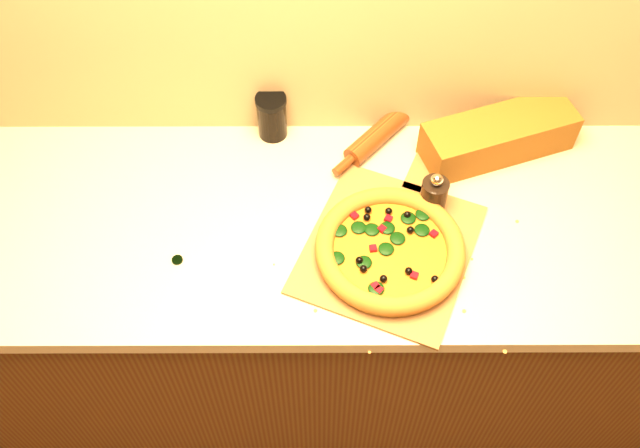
{
  "coord_description": "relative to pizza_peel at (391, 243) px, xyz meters",
  "views": [
    {
      "loc": [
        -0.0,
        0.39,
        2.36
      ],
      "look_at": [
        0.0,
        1.38,
        0.96
      ],
      "focal_mm": 40.0,
      "sensor_mm": 36.0,
      "label": 1
    }
  ],
  "objects": [
    {
      "name": "bread_bag",
      "position": [
        0.3,
        0.31,
        0.05
      ],
      "size": [
        0.43,
        0.26,
        0.11
      ],
      "primitive_type": "cube",
      "rotation": [
        0.0,
        0.0,
        0.34
      ],
      "color": "brown",
      "rests_on": "countertop"
    },
    {
      "name": "countertop",
      "position": [
        -0.18,
        0.07,
        -0.02
      ],
      "size": [
        2.84,
        0.68,
        0.04
      ],
      "primitive_type": "cube",
      "color": "#BFB595",
      "rests_on": "cabinet"
    },
    {
      "name": "pepper_grinder",
      "position": [
        0.11,
        0.11,
        0.05
      ],
      "size": [
        0.07,
        0.07,
        0.13
      ],
      "color": "black",
      "rests_on": "countertop"
    },
    {
      "name": "pizza_peel",
      "position": [
        0.0,
        0.0,
        0.0
      ],
      "size": [
        0.52,
        0.62,
        0.01
      ],
      "rotation": [
        0.0,
        0.0,
        -0.4
      ],
      "color": "brown",
      "rests_on": "countertop"
    },
    {
      "name": "dark_jar",
      "position": [
        -0.3,
        0.37,
        0.06
      ],
      "size": [
        0.08,
        0.08,
        0.13
      ],
      "color": "black",
      "rests_on": "countertop"
    },
    {
      "name": "bottle_cap",
      "position": [
        -0.52,
        -0.05,
        -0.0
      ],
      "size": [
        0.03,
        0.03,
        0.01
      ],
      "primitive_type": "cylinder",
      "rotation": [
        0.0,
        0.0,
        -0.3
      ],
      "color": "black",
      "rests_on": "countertop"
    },
    {
      "name": "rolling_pin",
      "position": [
        0.0,
        0.36,
        0.02
      ],
      "size": [
        0.29,
        0.32,
        0.06
      ],
      "rotation": [
        0.0,
        0.0,
        0.84
      ],
      "color": "#54210E",
      "rests_on": "countertop"
    },
    {
      "name": "pizza",
      "position": [
        -0.01,
        -0.04,
        0.03
      ],
      "size": [
        0.36,
        0.36,
        0.05
      ],
      "color": "#B8852E",
      "rests_on": "pizza_peel"
    },
    {
      "name": "cabinet",
      "position": [
        -0.18,
        0.07,
        -0.47
      ],
      "size": [
        2.8,
        0.65,
        0.86
      ],
      "primitive_type": "cube",
      "color": "#4A2110",
      "rests_on": "ground"
    }
  ]
}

